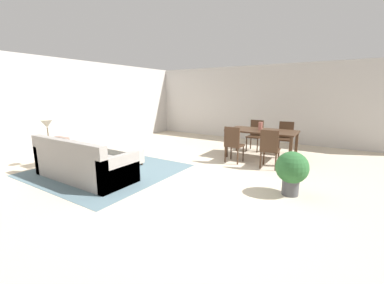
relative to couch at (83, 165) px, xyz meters
name	(u,v)px	position (x,y,z in m)	size (l,w,h in m)	color
ground_plane	(190,181)	(1.96, 1.04, -0.29)	(10.80, 10.80, 0.00)	beige
wall_back	(265,104)	(1.96, 6.04, 1.06)	(9.00, 0.12, 2.70)	beige
wall_left	(74,106)	(-2.54, 1.54, 1.06)	(0.12, 11.00, 2.70)	beige
area_rug	(107,170)	(-0.03, 0.60, -0.29)	(3.00, 2.80, 0.01)	slate
couch	(83,165)	(0.00, 0.00, 0.00)	(2.22, 0.90, 0.86)	gray
ottoman_table	(124,155)	(-0.07, 1.16, -0.06)	(0.96, 0.45, 0.40)	#B7AD9E
side_table	(50,147)	(-1.41, 0.10, 0.18)	(0.40, 0.40, 0.60)	brown
table_lamp	(47,125)	(-1.41, 0.10, 0.71)	(0.26, 0.26, 0.53)	brown
dining_table	(262,133)	(2.62, 3.55, 0.38)	(1.77, 0.94, 0.76)	#422B1C
dining_chair_near_left	(233,143)	(2.17, 2.71, 0.23)	(0.41, 0.41, 0.92)	#422B1C
dining_chair_near_right	(270,147)	(3.06, 2.69, 0.23)	(0.42, 0.42, 0.92)	#422B1C
dining_chair_far_left	(255,133)	(2.21, 4.34, 0.23)	(0.42, 0.42, 0.92)	#422B1C
dining_chair_far_right	(285,136)	(3.07, 4.39, 0.23)	(0.43, 0.43, 0.92)	#422B1C
vase_centerpiece	(260,126)	(2.57, 3.57, 0.57)	(0.11, 0.11, 0.21)	#B26659
potted_plant	(292,170)	(3.78, 1.41, 0.16)	(0.55, 0.55, 0.77)	#4C4C51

